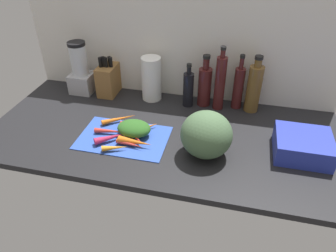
# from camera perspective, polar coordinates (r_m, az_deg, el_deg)

# --- Properties ---
(ground_plane) EXTENTS (1.70, 0.80, 0.03)m
(ground_plane) POSITION_cam_1_polar(r_m,az_deg,el_deg) (1.58, -0.86, -1.21)
(ground_plane) COLOR black
(wall_back) EXTENTS (1.70, 0.03, 0.60)m
(wall_back) POSITION_cam_1_polar(r_m,az_deg,el_deg) (1.76, 2.20, 14.43)
(wall_back) COLOR silver
(wall_back) RESTS_ON ground_plane
(cutting_board) EXTENTS (0.42, 0.27, 0.01)m
(cutting_board) POSITION_cam_1_polar(r_m,az_deg,el_deg) (1.53, -7.93, -2.02)
(cutting_board) COLOR #2D51B7
(cutting_board) RESTS_ON ground_plane
(carrot_0) EXTENTS (0.12, 0.06, 0.03)m
(carrot_0) POSITION_cam_1_polar(r_m,az_deg,el_deg) (1.44, -9.48, -3.84)
(carrot_0) COLOR orange
(carrot_0) RESTS_ON cutting_board
(carrot_1) EXTENTS (0.13, 0.04, 0.02)m
(carrot_1) POSITION_cam_1_polar(r_m,az_deg,el_deg) (1.46, -6.86, -3.20)
(carrot_1) COLOR red
(carrot_1) RESTS_ON cutting_board
(carrot_2) EXTENTS (0.17, 0.04, 0.02)m
(carrot_2) POSITION_cam_1_polar(r_m,az_deg,el_deg) (1.55, -10.01, -0.94)
(carrot_2) COLOR red
(carrot_2) RESTS_ON cutting_board
(carrot_3) EXTENTS (0.15, 0.14, 0.03)m
(carrot_3) POSITION_cam_1_polar(r_m,az_deg,el_deg) (1.50, -6.17, -1.60)
(carrot_3) COLOR red
(carrot_3) RESTS_ON cutting_board
(carrot_4) EXTENTS (0.16, 0.04, 0.04)m
(carrot_4) POSITION_cam_1_polar(r_m,az_deg,el_deg) (1.46, -5.92, -2.85)
(carrot_4) COLOR orange
(carrot_4) RESTS_ON cutting_board
(carrot_5) EXTENTS (0.16, 0.13, 0.03)m
(carrot_5) POSITION_cam_1_polar(r_m,az_deg,el_deg) (1.63, -8.73, 1.26)
(carrot_5) COLOR orange
(carrot_5) RESTS_ON cutting_board
(carrot_6) EXTENTS (0.10, 0.10, 0.03)m
(carrot_6) POSITION_cam_1_polar(r_m,az_deg,el_deg) (1.58, -6.26, 0.33)
(carrot_6) COLOR orange
(carrot_6) RESTS_ON cutting_board
(carrot_7) EXTENTS (0.11, 0.03, 0.02)m
(carrot_7) POSITION_cam_1_polar(r_m,az_deg,el_deg) (1.58, -6.57, 0.21)
(carrot_7) COLOR red
(carrot_7) RESTS_ON cutting_board
(carrot_8) EXTENTS (0.14, 0.12, 0.03)m
(carrot_8) POSITION_cam_1_polar(r_m,az_deg,el_deg) (1.50, -10.11, -2.01)
(carrot_8) COLOR #B2264C
(carrot_8) RESTS_ON cutting_board
(carrot_9) EXTENTS (0.09, 0.09, 0.02)m
(carrot_9) POSITION_cam_1_polar(r_m,az_deg,el_deg) (1.56, -3.57, -0.14)
(carrot_9) COLOR orange
(carrot_9) RESTS_ON cutting_board
(carrot_greens_pile) EXTENTS (0.16, 0.12, 0.07)m
(carrot_greens_pile) POSITION_cam_1_polar(r_m,az_deg,el_deg) (1.51, -6.09, -0.42)
(carrot_greens_pile) COLOR #2D6023
(carrot_greens_pile) RESTS_ON cutting_board
(winter_squash) EXTENTS (0.22, 0.21, 0.21)m
(winter_squash) POSITION_cam_1_polar(r_m,az_deg,el_deg) (1.37, 6.86, -1.55)
(winter_squash) COLOR #4C6B47
(winter_squash) RESTS_ON ground_plane
(knife_block) EXTENTS (0.10, 0.15, 0.23)m
(knife_block) POSITION_cam_1_polar(r_m,az_deg,el_deg) (1.88, -10.63, 8.23)
(knife_block) COLOR olive
(knife_block) RESTS_ON ground_plane
(blender_appliance) EXTENTS (0.13, 0.13, 0.30)m
(blender_appliance) POSITION_cam_1_polar(r_m,az_deg,el_deg) (1.92, -15.32, 9.45)
(blender_appliance) COLOR #B2B2B7
(blender_appliance) RESTS_ON ground_plane
(paper_towel_roll) EXTENTS (0.11, 0.11, 0.25)m
(paper_towel_roll) POSITION_cam_1_polar(r_m,az_deg,el_deg) (1.78, -2.98, 8.43)
(paper_towel_roll) COLOR white
(paper_towel_roll) RESTS_ON ground_plane
(bottle_0) EXTENTS (0.06, 0.06, 0.24)m
(bottle_0) POSITION_cam_1_polar(r_m,az_deg,el_deg) (1.72, 3.64, 6.63)
(bottle_0) COLOR black
(bottle_0) RESTS_ON ground_plane
(bottle_1) EXTENTS (0.07, 0.07, 0.29)m
(bottle_1) POSITION_cam_1_polar(r_m,az_deg,el_deg) (1.73, 6.56, 7.23)
(bottle_1) COLOR #471919
(bottle_1) RESTS_ON ground_plane
(bottle_2) EXTENTS (0.06, 0.06, 0.35)m
(bottle_2) POSITION_cam_1_polar(r_m,az_deg,el_deg) (1.69, 9.27, 7.64)
(bottle_2) COLOR #471919
(bottle_2) RESTS_ON ground_plane
(bottle_3) EXTENTS (0.05, 0.05, 0.30)m
(bottle_3) POSITION_cam_1_polar(r_m,az_deg,el_deg) (1.73, 12.45, 6.80)
(bottle_3) COLOR #471919
(bottle_3) RESTS_ON ground_plane
(bottle_4) EXTENTS (0.08, 0.08, 0.31)m
(bottle_4) POSITION_cam_1_polar(r_m,az_deg,el_deg) (1.72, 15.10, 6.62)
(bottle_4) COLOR brown
(bottle_4) RESTS_ON ground_plane
(dish_rack) EXTENTS (0.24, 0.22, 0.09)m
(dish_rack) POSITION_cam_1_polar(r_m,az_deg,el_deg) (1.51, 22.91, -3.24)
(dish_rack) COLOR #2838AD
(dish_rack) RESTS_ON ground_plane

